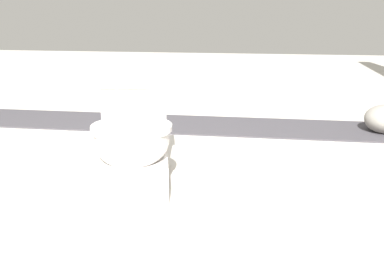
{
  "coord_description": "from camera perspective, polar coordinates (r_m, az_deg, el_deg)",
  "views": [
    {
      "loc": [
        2.09,
        0.51,
        0.87
      ],
      "look_at": [
        -0.02,
        0.2,
        0.3
      ],
      "focal_mm": 42.0,
      "sensor_mm": 36.0,
      "label": 1
    }
  ],
  "objects": [
    {
      "name": "toilet",
      "position": [
        2.28,
        -7.46,
        -1.66
      ],
      "size": [
        0.7,
        0.5,
        0.52
      ],
      "rotation": [
        0.0,
        0.0,
        0.22
      ],
      "color": "white",
      "rests_on": "ground"
    },
    {
      "name": "ground_plane",
      "position": [
        2.32,
        -4.93,
        -7.11
      ],
      "size": [
        14.0,
        14.0,
        0.0
      ],
      "primitive_type": "plane",
      "color": "beige"
    },
    {
      "name": "gravel_strip",
      "position": [
        3.4,
        8.03,
        0.11
      ],
      "size": [
        0.56,
        8.0,
        0.01
      ],
      "primitive_type": "cube",
      "color": "#423F44",
      "rests_on": "ground"
    }
  ]
}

